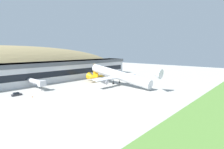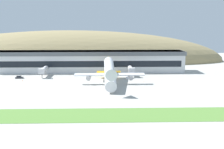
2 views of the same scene
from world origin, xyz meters
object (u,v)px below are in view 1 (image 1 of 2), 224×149
(service_car_1, at_px, (110,79))
(traffic_cone_1, at_px, (128,80))
(cargo_airplane, at_px, (118,75))
(service_car_0, at_px, (16,94))
(jetway_1, at_px, (103,73))
(terminal_building, at_px, (61,69))
(jetway_0, at_px, (37,82))
(traffic_cone_0, at_px, (32,97))

(service_car_1, distance_m, traffic_cone_1, 12.35)
(cargo_airplane, bearing_deg, service_car_0, 158.99)
(service_car_0, height_order, service_car_1, service_car_1)
(service_car_0, height_order, traffic_cone_1, service_car_0)
(jetway_1, bearing_deg, cargo_airplane, -116.76)
(terminal_building, xyz_separation_m, cargo_airplane, (12.09, -42.00, -1.50))
(jetway_1, relative_size, traffic_cone_1, 26.14)
(jetway_0, bearing_deg, service_car_0, -154.03)
(traffic_cone_1, bearing_deg, service_car_0, 169.12)
(service_car_1, xyz_separation_m, traffic_cone_0, (-57.26, -5.48, -0.40))
(terminal_building, xyz_separation_m, jetway_1, (25.04, -16.32, -3.50))
(cargo_airplane, distance_m, traffic_cone_0, 47.48)
(traffic_cone_0, bearing_deg, terminal_building, 42.51)
(service_car_1, relative_size, traffic_cone_0, 7.15)
(jetway_1, xyz_separation_m, service_car_0, (-62.54, -6.64, -3.36))
(jetway_1, relative_size, service_car_0, 3.48)
(jetway_1, height_order, service_car_0, jetway_1)
(service_car_0, relative_size, traffic_cone_0, 7.50)
(traffic_cone_0, relative_size, traffic_cone_1, 1.00)
(terminal_building, bearing_deg, traffic_cone_1, -50.12)
(jetway_1, relative_size, service_car_1, 3.66)
(cargo_airplane, relative_size, service_car_1, 13.17)
(jetway_1, distance_m, traffic_cone_1, 20.58)
(jetway_0, distance_m, traffic_cone_0, 16.83)
(traffic_cone_0, distance_m, traffic_cone_1, 63.94)
(jetway_0, bearing_deg, traffic_cone_1, -19.02)
(jetway_0, height_order, traffic_cone_0, jetway_0)
(traffic_cone_0, bearing_deg, cargo_airplane, -13.61)
(jetway_0, height_order, cargo_airplane, cargo_airplane)
(cargo_airplane, distance_m, service_car_1, 20.83)
(cargo_airplane, relative_size, traffic_cone_0, 94.15)
(terminal_building, distance_m, jetway_1, 30.09)
(traffic_cone_0, bearing_deg, service_car_1, 5.46)
(jetway_0, distance_m, jetway_1, 50.16)
(jetway_0, bearing_deg, cargo_airplane, -33.98)
(terminal_building, distance_m, service_car_0, 44.50)
(terminal_building, bearing_deg, service_car_0, -148.52)
(traffic_cone_0, bearing_deg, jetway_0, 58.39)
(cargo_airplane, bearing_deg, jetway_0, 146.02)
(terminal_building, distance_m, service_car_1, 35.32)
(terminal_building, bearing_deg, cargo_airplane, -73.94)
(jetway_0, distance_m, traffic_cone_1, 58.44)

